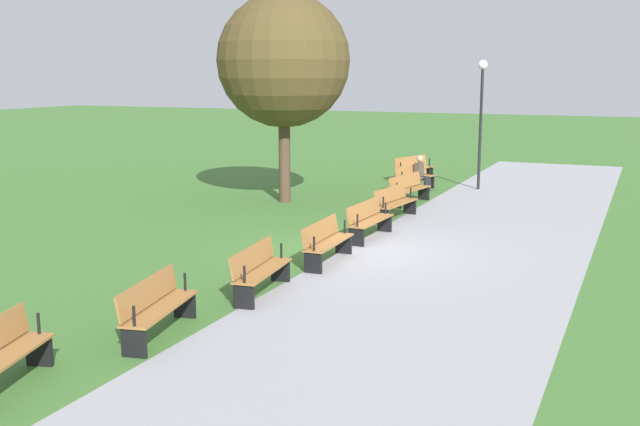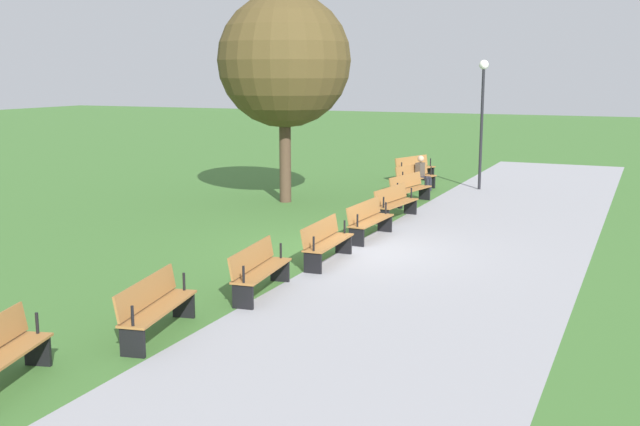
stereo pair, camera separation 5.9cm
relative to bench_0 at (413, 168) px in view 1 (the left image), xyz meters
The scene contains 13 objects.
ground_plane 11.83m from the bench_0, ahead, with size 120.00×120.00×0.00m, color #3D6B2D.
path_paving 12.48m from the bench_0, 21.01° to the left, with size 38.31×5.26×0.01m, color #939399.
bench_0 is the anchor object (origin of this frame).
bench_1 2.63m from the bench_0, 17.17° to the left, with size 2.00×0.96×0.89m.
bench_2 5.27m from the bench_0, 15.02° to the left, with size 2.00×0.83×0.89m.
bench_3 7.89m from the bench_0, 12.88° to the left, with size 1.99×0.69×0.89m.
bench_4 10.50m from the bench_0, 10.73° to the left, with size 1.97×0.55×0.89m.
bench_5 13.10m from the bench_0, ahead, with size 1.97×0.55×0.89m.
bench_6 15.68m from the bench_0, ahead, with size 1.99×0.69×0.89m.
bench_7 18.24m from the bench_0, ahead, with size 2.00×0.83×0.89m.
person_seated 2.53m from the bench_0, 22.88° to the left, with size 0.43×0.58×1.20m.
tree_0 7.75m from the bench_0, 19.80° to the right, with size 4.06×4.06×6.38m.
lamp_post 3.95m from the bench_0, 64.89° to the left, with size 0.32×0.32×4.41m.
Camera 1 is at (15.76, 6.05, 3.97)m, focal length 42.64 mm.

